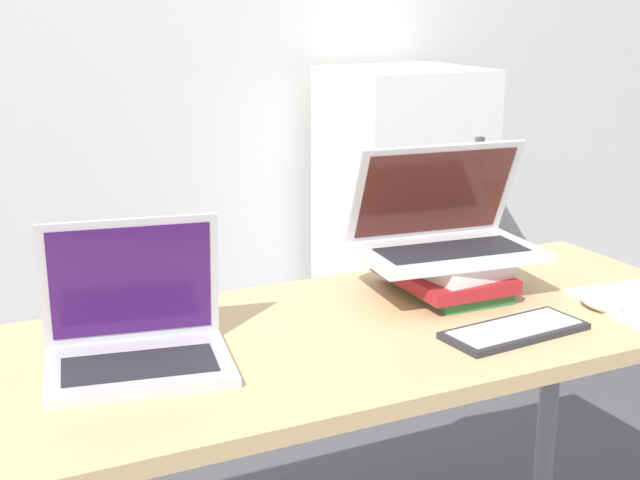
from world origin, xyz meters
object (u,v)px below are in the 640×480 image
laptop_on_books (444,232)px  book_stack (446,274)px  mouse (602,301)px  wireless_keyboard (515,331)px  laptop_left (136,337)px  mini_fridge (402,219)px

laptop_on_books → book_stack: bearing=-15.3°
mouse → wireless_keyboard: bearing=-172.5°
wireless_keyboard → mouse: size_ratio=2.74×
wireless_keyboard → mouse: 0.24m
laptop_left → laptop_on_books: bearing=7.1°
wireless_keyboard → mini_fridge: size_ratio=0.26×
book_stack → mini_fridge: bearing=62.5°
laptop_left → laptop_on_books: laptop_on_books is taller
wireless_keyboard → book_stack: bearing=86.1°
book_stack → mouse: size_ratio=2.67×
wireless_keyboard → laptop_left: bearing=165.5°
laptop_on_books → wireless_keyboard: laptop_on_books is taller
mini_fridge → mouse: bearing=-106.3°
laptop_left → wireless_keyboard: laptop_left is taller
wireless_keyboard → mouse: (0.24, 0.03, 0.01)m
laptop_left → laptop_on_books: 0.68m
laptop_left → laptop_on_books: size_ratio=0.88×
book_stack → mouse: (0.22, -0.22, -0.03)m
mini_fridge → book_stack: bearing=-117.5°
mouse → book_stack: bearing=135.3°
laptop_on_books → wireless_keyboard: 0.28m
mini_fridge → laptop_on_books: bearing=-117.9°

